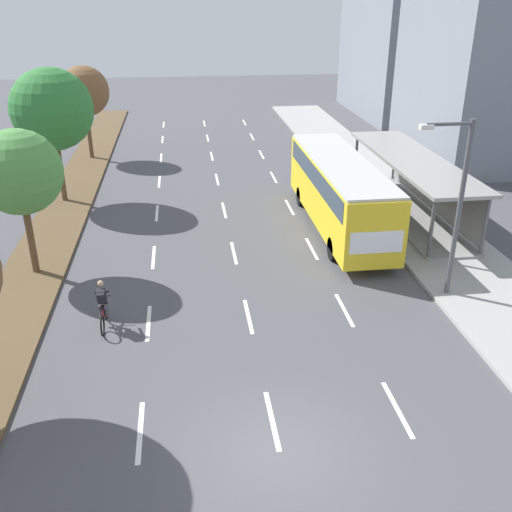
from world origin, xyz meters
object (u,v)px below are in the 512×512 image
(cyclist, at_px, (103,306))
(median_tree_fourth, at_px, (84,92))
(bus_shelter, at_px, (416,180))
(median_tree_third, at_px, (52,109))
(median_tree_second, at_px, (19,173))
(bus, at_px, (339,187))
(streetlight, at_px, (456,198))

(cyclist, distance_m, median_tree_fourth, 22.84)
(bus_shelter, xyz_separation_m, median_tree_third, (-18.04, 4.38, 3.12))
(median_tree_second, xyz_separation_m, median_tree_third, (-0.33, 8.89, 0.73))
(bus_shelter, distance_m, median_tree_fourth, 22.28)
(bus_shelter, xyz_separation_m, bus, (-4.28, -1.25, 0.20))
(bus, relative_size, streetlight, 1.74)
(bus, distance_m, cyclist, 12.91)
(cyclist, xyz_separation_m, median_tree_second, (-3.21, 4.53, 3.46))
(median_tree_third, height_order, median_tree_fourth, median_tree_third)
(cyclist, height_order, median_tree_third, median_tree_third)
(cyclist, relative_size, median_tree_fourth, 0.30)
(median_tree_second, distance_m, median_tree_third, 8.92)
(median_tree_fourth, bearing_deg, streetlight, -54.31)
(streetlight, bearing_deg, median_tree_second, 165.80)
(median_tree_third, relative_size, median_tree_fourth, 1.16)
(median_tree_fourth, relative_size, streetlight, 0.93)
(streetlight, bearing_deg, bus_shelter, 75.97)
(bus_shelter, bearing_deg, median_tree_second, -165.72)
(streetlight, bearing_deg, median_tree_third, 141.15)
(bus, relative_size, median_tree_fourth, 1.87)
(bus, bearing_deg, median_tree_third, 157.76)
(bus_shelter, bearing_deg, cyclist, -148.05)
(cyclist, bearing_deg, bus_shelter, 31.95)
(cyclist, bearing_deg, median_tree_fourth, 98.21)
(bus, xyz_separation_m, median_tree_second, (-13.42, -3.26, 2.19))
(bus, distance_m, median_tree_second, 13.99)
(median_tree_fourth, height_order, streetlight, streetlight)
(bus_shelter, distance_m, median_tree_third, 18.82)
(cyclist, relative_size, median_tree_second, 0.31)
(bus, bearing_deg, median_tree_fourth, 132.78)
(cyclist, relative_size, median_tree_third, 0.26)
(bus_shelter, height_order, median_tree_fourth, median_tree_fourth)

